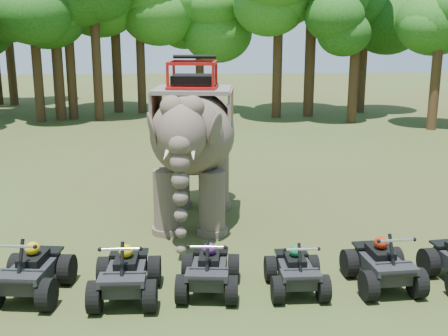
{
  "coord_description": "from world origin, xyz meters",
  "views": [
    {
      "loc": [
        -0.92,
        -12.34,
        5.3
      ],
      "look_at": [
        0.0,
        1.2,
        1.9
      ],
      "focal_mm": 45.0,
      "sensor_mm": 36.0,
      "label": 1
    }
  ],
  "objects_px": {
    "atv_3": "(296,264)",
    "elephant": "(193,141)",
    "atv_1": "(125,267)",
    "atv_2": "(209,263)",
    "atv_4": "(383,258)",
    "atv_0": "(30,264)"
  },
  "relations": [
    {
      "from": "atv_2",
      "to": "atv_1",
      "type": "bearing_deg",
      "value": -167.51
    },
    {
      "from": "atv_2",
      "to": "atv_3",
      "type": "height_order",
      "value": "atv_2"
    },
    {
      "from": "elephant",
      "to": "atv_1",
      "type": "bearing_deg",
      "value": -100.29
    },
    {
      "from": "elephant",
      "to": "atv_3",
      "type": "bearing_deg",
      "value": -59.45
    },
    {
      "from": "atv_3",
      "to": "atv_4",
      "type": "xyz_separation_m",
      "value": [
        1.84,
        0.07,
        0.07
      ]
    },
    {
      "from": "atv_2",
      "to": "atv_4",
      "type": "relative_size",
      "value": 0.96
    },
    {
      "from": "atv_3",
      "to": "elephant",
      "type": "bearing_deg",
      "value": 114.01
    },
    {
      "from": "atv_3",
      "to": "atv_4",
      "type": "distance_m",
      "value": 1.85
    },
    {
      "from": "atv_0",
      "to": "atv_2",
      "type": "distance_m",
      "value": 3.6
    },
    {
      "from": "elephant",
      "to": "atv_4",
      "type": "bearing_deg",
      "value": -42.69
    },
    {
      "from": "atv_3",
      "to": "atv_4",
      "type": "relative_size",
      "value": 0.9
    },
    {
      "from": "atv_1",
      "to": "atv_2",
      "type": "distance_m",
      "value": 1.68
    },
    {
      "from": "elephant",
      "to": "atv_1",
      "type": "xyz_separation_m",
      "value": [
        -1.44,
        -4.69,
        -1.61
      ]
    },
    {
      "from": "atv_4",
      "to": "elephant",
      "type": "bearing_deg",
      "value": 126.8
    },
    {
      "from": "atv_4",
      "to": "atv_1",
      "type": "bearing_deg",
      "value": 178.0
    },
    {
      "from": "atv_4",
      "to": "atv_3",
      "type": "bearing_deg",
      "value": 178.61
    },
    {
      "from": "elephant",
      "to": "atv_1",
      "type": "relative_size",
      "value": 3.02
    },
    {
      "from": "atv_1",
      "to": "atv_2",
      "type": "bearing_deg",
      "value": 6.99
    },
    {
      "from": "elephant",
      "to": "atv_4",
      "type": "xyz_separation_m",
      "value": [
        3.87,
        -4.53,
        -1.63
      ]
    },
    {
      "from": "atv_1",
      "to": "atv_4",
      "type": "xyz_separation_m",
      "value": [
        5.31,
        0.16,
        -0.02
      ]
    },
    {
      "from": "atv_3",
      "to": "atv_1",
      "type": "bearing_deg",
      "value": -178.35
    },
    {
      "from": "atv_1",
      "to": "atv_3",
      "type": "relative_size",
      "value": 1.15
    }
  ]
}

